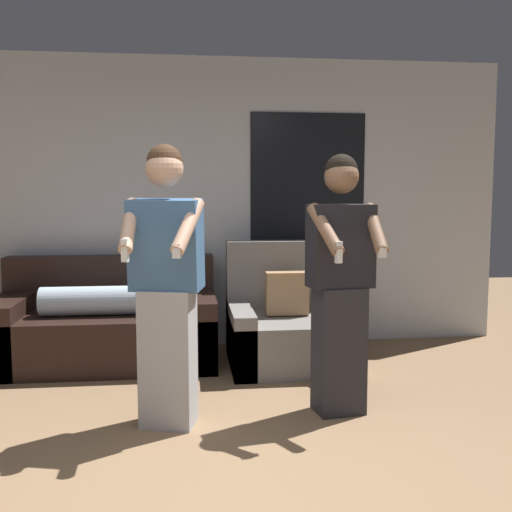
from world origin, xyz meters
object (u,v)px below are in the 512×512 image
couch (107,326)px  armchair (287,326)px  person_right (340,283)px  person_left (166,285)px

couch → armchair: armchair is taller
couch → person_right: bearing=-39.7°
couch → person_left: (0.56, -1.49, 0.58)m
person_left → person_right: size_ratio=1.03×
couch → armchair: (1.53, -0.21, 0.01)m
couch → person_right: 2.25m
couch → person_left: person_left is taller
person_right → couch: bearing=140.3°
person_left → person_right: (1.12, 0.10, -0.02)m
armchair → person_right: size_ratio=0.60×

